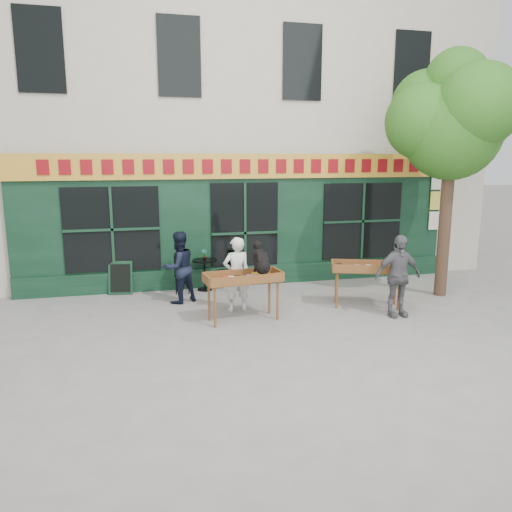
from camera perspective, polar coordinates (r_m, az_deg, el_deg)
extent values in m
plane|color=slate|center=(10.64, 1.52, -6.39)|extent=(80.00, 80.00, 0.00)
cube|color=beige|center=(16.10, -4.38, 17.57)|extent=(14.00, 7.00, 10.00)
cube|color=black|center=(12.59, -1.39, 3.85)|extent=(11.00, 0.16, 3.20)
cube|color=gold|center=(12.37, -1.30, 10.22)|extent=(11.00, 0.06, 0.60)
cube|color=maroon|center=(12.33, -1.26, 10.22)|extent=(9.60, 0.03, 0.34)
cube|color=black|center=(12.74, -1.27, -2.24)|extent=(11.00, 0.10, 0.50)
cube|color=black|center=(12.53, -1.29, 2.66)|extent=(1.70, 0.05, 2.50)
cube|color=black|center=(12.21, -16.12, 2.94)|extent=(2.20, 0.05, 2.00)
cube|color=black|center=(13.57, 12.04, 3.93)|extent=(2.20, 0.05, 2.00)
cube|color=silver|center=(14.65, 19.85, 3.84)|extent=(0.42, 0.02, 0.50)
cube|color=#E5D14C|center=(14.59, 19.99, 5.98)|extent=(0.42, 0.02, 0.50)
cube|color=silver|center=(14.56, 20.14, 8.13)|extent=(0.42, 0.02, 0.50)
cylinder|color=#382619|center=(12.36, 20.81, 3.91)|extent=(0.28, 0.28, 3.60)
sphere|color=#254F12|center=(12.29, 21.47, 13.19)|extent=(2.20, 2.20, 2.20)
sphere|color=#254F12|center=(12.96, 23.39, 14.24)|extent=(1.80, 1.80, 1.80)
sphere|color=#254F12|center=(12.14, 18.60, 14.36)|extent=(1.70, 1.70, 1.70)
sphere|color=#254F12|center=(11.96, 24.17, 15.47)|extent=(1.80, 1.80, 1.80)
sphere|color=#254F12|center=(12.66, 18.90, 16.00)|extent=(1.60, 1.60, 1.60)
sphere|color=#254F12|center=(12.53, 21.97, 18.17)|extent=(1.40, 1.40, 1.40)
cylinder|color=brown|center=(9.61, -4.71, -5.88)|extent=(0.05, 0.05, 0.80)
cylinder|color=brown|center=(10.03, 2.48, -5.12)|extent=(0.05, 0.05, 0.80)
cylinder|color=brown|center=(10.02, -5.40, -5.17)|extent=(0.05, 0.05, 0.80)
cylinder|color=brown|center=(10.42, 1.54, -4.48)|extent=(0.05, 0.05, 0.80)
cube|color=brown|center=(9.89, -1.47, -2.83)|extent=(1.56, 0.75, 0.05)
cube|color=brown|center=(9.61, -0.90, -2.76)|extent=(1.49, 0.21, 0.18)
cube|color=brown|center=(10.14, -2.01, -2.01)|extent=(1.49, 0.21, 0.18)
cube|color=brown|center=(9.88, -1.47, -2.49)|extent=(1.34, 0.54, 0.06)
imported|color=white|center=(10.51, -2.24, -2.11)|extent=(0.62, 0.44, 1.59)
cylinder|color=brown|center=(10.90, 9.24, -3.91)|extent=(0.05, 0.05, 0.80)
cylinder|color=brown|center=(11.05, 16.00, -4.01)|extent=(0.05, 0.05, 0.80)
cylinder|color=brown|center=(11.32, 9.13, -3.33)|extent=(0.05, 0.05, 0.80)
cylinder|color=brown|center=(11.47, 15.64, -3.43)|extent=(0.05, 0.05, 0.80)
cube|color=brown|center=(11.07, 12.61, -1.57)|extent=(1.61, 1.06, 0.05)
cube|color=brown|center=(10.77, 12.79, -1.50)|extent=(1.42, 0.56, 0.18)
cube|color=brown|center=(11.33, 12.47, -0.85)|extent=(1.42, 0.56, 0.18)
cube|color=brown|center=(11.05, 12.63, -1.27)|extent=(1.36, 0.83, 0.06)
imported|color=#545459|center=(10.56, 15.89, -2.21)|extent=(0.99, 0.42, 1.69)
cylinder|color=black|center=(12.38, -5.86, -3.80)|extent=(0.36, 0.36, 0.03)
cylinder|color=black|center=(12.29, -5.89, -2.18)|extent=(0.04, 0.04, 0.72)
cylinder|color=black|center=(12.21, -5.92, -0.49)|extent=(0.60, 0.60, 0.03)
cube|color=black|center=(12.12, -8.40, -2.10)|extent=(0.40, 0.40, 0.03)
cube|color=black|center=(12.07, -9.25, -0.96)|extent=(0.08, 0.36, 0.50)
cylinder|color=black|center=(12.02, -7.68, -3.32)|extent=(0.02, 0.02, 0.44)
cylinder|color=black|center=(12.31, -7.65, -2.97)|extent=(0.02, 0.02, 0.44)
cylinder|color=black|center=(12.03, -9.11, -3.35)|extent=(0.02, 0.02, 0.44)
cylinder|color=black|center=(12.32, -9.05, -3.00)|extent=(0.02, 0.02, 0.44)
cube|color=black|center=(12.41, -3.41, -1.68)|extent=(0.50, 0.50, 0.03)
cube|color=black|center=(12.48, -2.91, -0.43)|extent=(0.24, 0.30, 0.50)
cylinder|color=black|center=(12.45, -4.38, -2.73)|extent=(0.02, 0.02, 0.44)
cylinder|color=black|center=(12.26, -3.35, -2.95)|extent=(0.02, 0.02, 0.44)
cylinder|color=black|center=(12.67, -3.45, -2.48)|extent=(0.02, 0.02, 0.44)
cylinder|color=black|center=(12.47, -2.43, -2.69)|extent=(0.02, 0.02, 0.44)
imported|color=gray|center=(12.18, -5.94, 0.19)|extent=(0.15, 0.11, 0.27)
imported|color=black|center=(11.25, -8.81, -1.29)|extent=(0.98, 0.90, 1.62)
cube|color=black|center=(12.30, -15.23, -2.42)|extent=(0.58, 0.27, 0.79)
cube|color=black|center=(12.28, -15.23, -2.44)|extent=(0.48, 0.23, 0.65)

